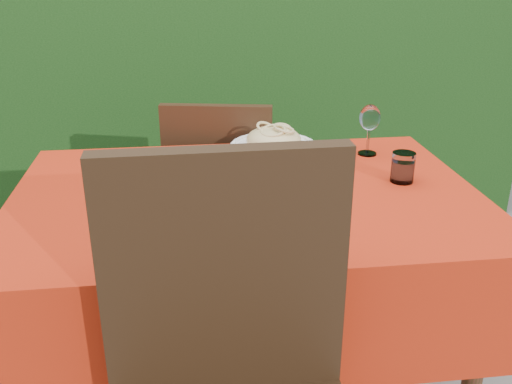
{
  "coord_description": "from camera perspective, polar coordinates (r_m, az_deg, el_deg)",
  "views": [
    {
      "loc": [
        -0.15,
        -1.41,
        1.35
      ],
      "look_at": [
        0.02,
        -0.05,
        0.77
      ],
      "focal_mm": 40.0,
      "sensor_mm": 36.0,
      "label": 1
    }
  ],
  "objects": [
    {
      "name": "chair_far",
      "position": [
        2.19,
        -3.49,
        -0.12
      ],
      "size": [
        0.46,
        0.46,
        0.86
      ],
      "rotation": [
        0.0,
        0.0,
        2.95
      ],
      "color": "black",
      "rests_on": "ground"
    },
    {
      "name": "pasta_plate",
      "position": [
        1.85,
        1.78,
        4.89
      ],
      "size": [
        0.29,
        0.29,
        0.08
      ],
      "rotation": [
        0.0,
        0.0,
        -0.28
      ],
      "color": "white",
      "rests_on": "dining_table"
    },
    {
      "name": "hedge",
      "position": [
        3.0,
        -4.37,
        14.51
      ],
      "size": [
        3.2,
        0.55,
        1.78
      ],
      "color": "black",
      "rests_on": "ground"
    },
    {
      "name": "dining_table",
      "position": [
        1.61,
        -0.93,
        -4.98
      ],
      "size": [
        1.26,
        0.86,
        0.75
      ],
      "color": "#482617",
      "rests_on": "ground"
    },
    {
      "name": "wine_glass",
      "position": [
        1.84,
        11.3,
        7.09
      ],
      "size": [
        0.07,
        0.07,
        0.16
      ],
      "color": "silver",
      "rests_on": "dining_table"
    },
    {
      "name": "fork",
      "position": [
        1.5,
        -13.96,
        -1.36
      ],
      "size": [
        0.04,
        0.17,
        0.0
      ],
      "primitive_type": "cube",
      "rotation": [
        0.0,
        0.0,
        0.14
      ],
      "color": "#ACACB3",
      "rests_on": "dining_table"
    },
    {
      "name": "pizza_plate",
      "position": [
        1.38,
        -2.65,
        -1.56
      ],
      "size": [
        0.35,
        0.35,
        0.07
      ],
      "rotation": [
        0.0,
        0.0,
        0.03
      ],
      "color": "white",
      "rests_on": "dining_table"
    },
    {
      "name": "water_glass",
      "position": [
        1.65,
        14.46,
        2.28
      ],
      "size": [
        0.07,
        0.07,
        0.09
      ],
      "color": "silver",
      "rests_on": "dining_table"
    }
  ]
}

